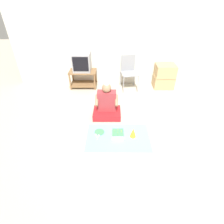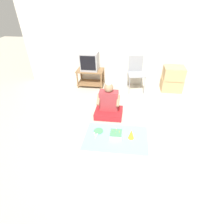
{
  "view_description": "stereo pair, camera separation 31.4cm",
  "coord_description": "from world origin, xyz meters",
  "px_view_note": "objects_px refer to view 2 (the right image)",
  "views": [
    {
      "loc": [
        -0.45,
        -2.57,
        2.35
      ],
      "look_at": [
        -0.47,
        0.27,
        0.35
      ],
      "focal_mm": 28.0,
      "sensor_mm": 36.0,
      "label": 1
    },
    {
      "loc": [
        -0.14,
        -2.55,
        2.35
      ],
      "look_at": [
        -0.47,
        0.27,
        0.35
      ],
      "focal_mm": 28.0,
      "sensor_mm": 36.0,
      "label": 2
    }
  ],
  "objects_px": {
    "tv": "(90,61)",
    "birthday_cake": "(116,134)",
    "cardboard_box_stack": "(173,79)",
    "paper_plate": "(98,131)",
    "folding_chair": "(136,71)",
    "person_seated": "(109,105)",
    "party_hat_blue": "(131,134)"
  },
  "relations": [
    {
      "from": "tv",
      "to": "party_hat_blue",
      "type": "relative_size",
      "value": 2.44
    },
    {
      "from": "folding_chair",
      "to": "paper_plate",
      "type": "xyz_separation_m",
      "value": [
        -0.7,
        -1.95,
        -0.53
      ]
    },
    {
      "from": "party_hat_blue",
      "to": "paper_plate",
      "type": "bearing_deg",
      "value": 169.67
    },
    {
      "from": "birthday_cake",
      "to": "paper_plate",
      "type": "bearing_deg",
      "value": 163.16
    },
    {
      "from": "cardboard_box_stack",
      "to": "paper_plate",
      "type": "height_order",
      "value": "cardboard_box_stack"
    },
    {
      "from": "birthday_cake",
      "to": "party_hat_blue",
      "type": "height_order",
      "value": "party_hat_blue"
    },
    {
      "from": "tv",
      "to": "person_seated",
      "type": "height_order",
      "value": "tv"
    },
    {
      "from": "cardboard_box_stack",
      "to": "party_hat_blue",
      "type": "bearing_deg",
      "value": -116.68
    },
    {
      "from": "folding_chair",
      "to": "paper_plate",
      "type": "distance_m",
      "value": 2.14
    },
    {
      "from": "folding_chair",
      "to": "party_hat_blue",
      "type": "xyz_separation_m",
      "value": [
        -0.05,
        -2.07,
        -0.43
      ]
    },
    {
      "from": "birthday_cake",
      "to": "folding_chair",
      "type": "bearing_deg",
      "value": 80.72
    },
    {
      "from": "cardboard_box_stack",
      "to": "birthday_cake",
      "type": "bearing_deg",
      "value": -122.75
    },
    {
      "from": "tv",
      "to": "person_seated",
      "type": "xyz_separation_m",
      "value": [
        0.72,
        -1.43,
        -0.46
      ]
    },
    {
      "from": "cardboard_box_stack",
      "to": "paper_plate",
      "type": "distance_m",
      "value": 2.65
    },
    {
      "from": "folding_chair",
      "to": "cardboard_box_stack",
      "type": "height_order",
      "value": "folding_chair"
    },
    {
      "from": "tv",
      "to": "folding_chair",
      "type": "relative_size",
      "value": 0.53
    },
    {
      "from": "folding_chair",
      "to": "cardboard_box_stack",
      "type": "relative_size",
      "value": 1.36
    },
    {
      "from": "birthday_cake",
      "to": "paper_plate",
      "type": "xyz_separation_m",
      "value": [
        -0.37,
        0.11,
        -0.04
      ]
    },
    {
      "from": "party_hat_blue",
      "to": "person_seated",
      "type": "bearing_deg",
      "value": 126.38
    },
    {
      "from": "tv",
      "to": "paper_plate",
      "type": "height_order",
      "value": "tv"
    },
    {
      "from": "cardboard_box_stack",
      "to": "person_seated",
      "type": "height_order",
      "value": "person_seated"
    },
    {
      "from": "tv",
      "to": "person_seated",
      "type": "distance_m",
      "value": 1.67
    },
    {
      "from": "folding_chair",
      "to": "party_hat_blue",
      "type": "relative_size",
      "value": 4.64
    },
    {
      "from": "tv",
      "to": "person_seated",
      "type": "bearing_deg",
      "value": -63.35
    },
    {
      "from": "party_hat_blue",
      "to": "tv",
      "type": "bearing_deg",
      "value": 120.09
    },
    {
      "from": "folding_chair",
      "to": "cardboard_box_stack",
      "type": "distance_m",
      "value": 1.03
    },
    {
      "from": "birthday_cake",
      "to": "paper_plate",
      "type": "height_order",
      "value": "birthday_cake"
    },
    {
      "from": "cardboard_box_stack",
      "to": "person_seated",
      "type": "bearing_deg",
      "value": -138.45
    },
    {
      "from": "tv",
      "to": "birthday_cake",
      "type": "bearing_deg",
      "value": -66.0
    },
    {
      "from": "tv",
      "to": "cardboard_box_stack",
      "type": "xyz_separation_m",
      "value": [
        2.3,
        -0.03,
        -0.39
      ]
    },
    {
      "from": "cardboard_box_stack",
      "to": "person_seated",
      "type": "xyz_separation_m",
      "value": [
        -1.58,
        -1.4,
        -0.07
      ]
    },
    {
      "from": "tv",
      "to": "birthday_cake",
      "type": "distance_m",
      "value": 2.43
    }
  ]
}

